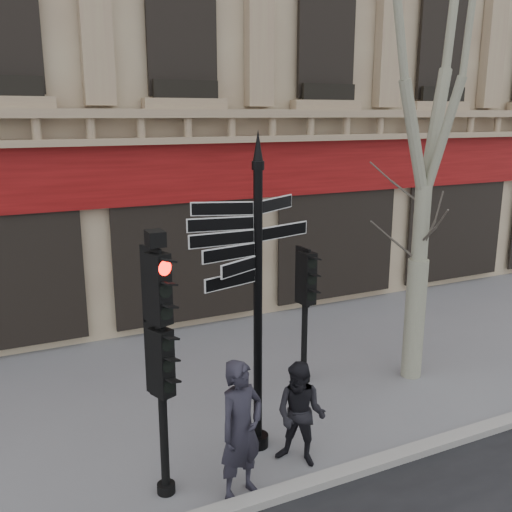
{
  "coord_description": "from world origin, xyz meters",
  "views": [
    {
      "loc": [
        -4.01,
        -7.05,
        4.83
      ],
      "look_at": [
        -0.35,
        0.6,
        2.72
      ],
      "focal_mm": 40.0,
      "sensor_mm": 36.0,
      "label": 1
    }
  ],
  "objects_px": {
    "traffic_signal_secondary": "(305,292)",
    "pedestrian_a": "(241,430)",
    "pedestrian_b": "(301,414)",
    "fingerpost": "(258,243)",
    "plane_tree": "(435,30)",
    "traffic_signal_main": "(160,334)"
  },
  "relations": [
    {
      "from": "traffic_signal_secondary",
      "to": "pedestrian_a",
      "type": "relative_size",
      "value": 1.33
    },
    {
      "from": "traffic_signal_secondary",
      "to": "pedestrian_b",
      "type": "xyz_separation_m",
      "value": [
        -1.34,
        -2.2,
        -0.97
      ]
    },
    {
      "from": "fingerpost",
      "to": "pedestrian_b",
      "type": "distance_m",
      "value": 2.47
    },
    {
      "from": "plane_tree",
      "to": "pedestrian_b",
      "type": "relative_size",
      "value": 5.79
    },
    {
      "from": "plane_tree",
      "to": "traffic_signal_secondary",
      "type": "bearing_deg",
      "value": 161.09
    },
    {
      "from": "plane_tree",
      "to": "pedestrian_a",
      "type": "height_order",
      "value": "plane_tree"
    },
    {
      "from": "fingerpost",
      "to": "pedestrian_a",
      "type": "xyz_separation_m",
      "value": [
        -0.68,
        -0.92,
        -2.18
      ]
    },
    {
      "from": "fingerpost",
      "to": "traffic_signal_secondary",
      "type": "relative_size",
      "value": 1.87
    },
    {
      "from": "pedestrian_a",
      "to": "pedestrian_b",
      "type": "relative_size",
      "value": 1.23
    },
    {
      "from": "fingerpost",
      "to": "plane_tree",
      "type": "xyz_separation_m",
      "value": [
        3.66,
        0.88,
        3.06
      ]
    },
    {
      "from": "fingerpost",
      "to": "traffic_signal_main",
      "type": "xyz_separation_m",
      "value": [
        -1.56,
        -0.46,
        -0.9
      ]
    },
    {
      "from": "fingerpost",
      "to": "pedestrian_b",
      "type": "xyz_separation_m",
      "value": [
        0.35,
        -0.64,
        -2.36
      ]
    },
    {
      "from": "fingerpost",
      "to": "pedestrian_a",
      "type": "relative_size",
      "value": 2.48
    },
    {
      "from": "fingerpost",
      "to": "pedestrian_b",
      "type": "height_order",
      "value": "fingerpost"
    },
    {
      "from": "traffic_signal_main",
      "to": "pedestrian_a",
      "type": "bearing_deg",
      "value": -48.76
    },
    {
      "from": "plane_tree",
      "to": "pedestrian_b",
      "type": "height_order",
      "value": "plane_tree"
    },
    {
      "from": "traffic_signal_secondary",
      "to": "pedestrian_a",
      "type": "bearing_deg",
      "value": -138.6
    },
    {
      "from": "pedestrian_b",
      "to": "plane_tree",
      "type": "bearing_deg",
      "value": 72.77
    },
    {
      "from": "traffic_signal_secondary",
      "to": "plane_tree",
      "type": "height_order",
      "value": "plane_tree"
    },
    {
      "from": "traffic_signal_main",
      "to": "pedestrian_b",
      "type": "xyz_separation_m",
      "value": [
        1.91,
        -0.18,
        -1.46
      ]
    },
    {
      "from": "pedestrian_a",
      "to": "traffic_signal_main",
      "type": "bearing_deg",
      "value": 133.36
    },
    {
      "from": "traffic_signal_main",
      "to": "traffic_signal_secondary",
      "type": "distance_m",
      "value": 3.86
    }
  ]
}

